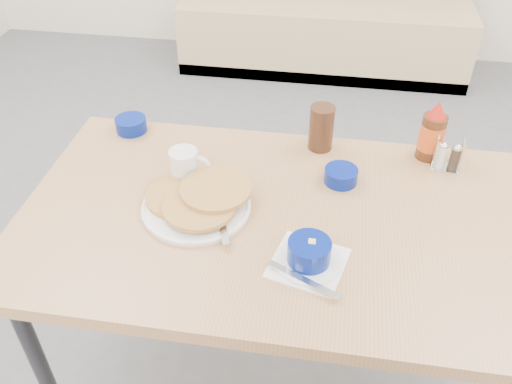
# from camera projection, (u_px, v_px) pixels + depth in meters

# --- Properties ---
(booth_bench) EXTENTS (1.90, 0.56, 1.22)m
(booth_bench) POSITION_uv_depth(u_px,v_px,m) (325.00, 14.00, 3.64)
(booth_bench) COLOR tan
(booth_bench) RESTS_ON ground
(dining_table) EXTENTS (1.40, 0.80, 0.76)m
(dining_table) POSITION_uv_depth(u_px,v_px,m) (281.00, 233.00, 1.47)
(dining_table) COLOR #AF8250
(dining_table) RESTS_ON ground
(pancake_plate) EXTENTS (0.29, 0.29, 0.05)m
(pancake_plate) POSITION_uv_depth(u_px,v_px,m) (198.00, 202.00, 1.45)
(pancake_plate) COLOR white
(pancake_plate) RESTS_ON dining_table
(coffee_mug) EXTENTS (0.12, 0.08, 0.09)m
(coffee_mug) POSITION_uv_depth(u_px,v_px,m) (186.00, 165.00, 1.53)
(coffee_mug) COLOR white
(coffee_mug) RESTS_ON dining_table
(grits_setting) EXTENTS (0.21, 0.22, 0.07)m
(grits_setting) POSITION_uv_depth(u_px,v_px,m) (309.00, 255.00, 1.28)
(grits_setting) COLOR white
(grits_setting) RESTS_ON dining_table
(creamer_bowl) EXTENTS (0.10, 0.10, 0.04)m
(creamer_bowl) POSITION_uv_depth(u_px,v_px,m) (131.00, 125.00, 1.75)
(creamer_bowl) COLOR navy
(creamer_bowl) RESTS_ON dining_table
(butter_bowl) EXTENTS (0.10, 0.10, 0.04)m
(butter_bowl) POSITION_uv_depth(u_px,v_px,m) (341.00, 176.00, 1.54)
(butter_bowl) COLOR navy
(butter_bowl) RESTS_ON dining_table
(amber_tumbler) EXTENTS (0.09, 0.09, 0.14)m
(amber_tumbler) POSITION_uv_depth(u_px,v_px,m) (321.00, 128.00, 1.64)
(amber_tumbler) COLOR #3A2012
(amber_tumbler) RESTS_ON dining_table
(condiment_caddy) EXTENTS (0.09, 0.06, 0.10)m
(condiment_caddy) POSITION_uv_depth(u_px,v_px,m) (447.00, 158.00, 1.58)
(condiment_caddy) COLOR silver
(condiment_caddy) RESTS_ON dining_table
(syrup_bottle) EXTENTS (0.07, 0.07, 0.19)m
(syrup_bottle) POSITION_uv_depth(u_px,v_px,m) (432.00, 134.00, 1.59)
(syrup_bottle) COLOR #47230F
(syrup_bottle) RESTS_ON dining_table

